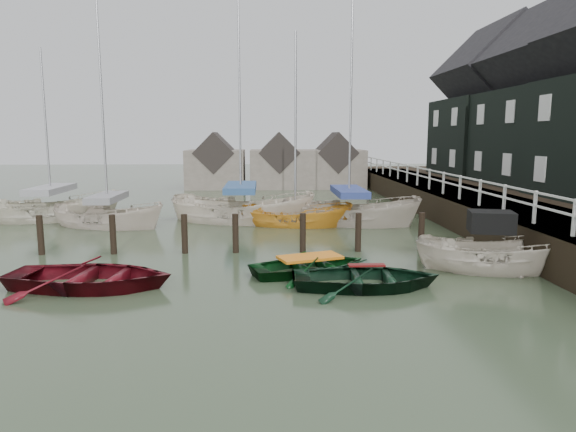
{
  "coord_description": "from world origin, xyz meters",
  "views": [
    {
      "loc": [
        -0.16,
        -14.97,
        4.15
      ],
      "look_at": [
        0.64,
        2.44,
        1.4
      ],
      "focal_mm": 32.0,
      "sensor_mm": 36.0,
      "label": 1
    }
  ],
  "objects_px": {
    "sailboat_e": "(53,219)",
    "rowboat_green": "(310,273)",
    "sailboat_a": "(109,225)",
    "sailboat_c": "(295,225)",
    "motorboat": "(491,269)",
    "rowboat_dkgreen": "(366,288)",
    "sailboat_d": "(349,222)",
    "rowboat_red": "(91,288)",
    "sailboat_b": "(241,220)"
  },
  "relations": [
    {
      "from": "rowboat_green",
      "to": "sailboat_a",
      "type": "relative_size",
      "value": 0.32
    },
    {
      "from": "sailboat_a",
      "to": "sailboat_e",
      "type": "relative_size",
      "value": 1.18
    },
    {
      "from": "motorboat",
      "to": "rowboat_dkgreen",
      "type": "bearing_deg",
      "value": 123.52
    },
    {
      "from": "rowboat_red",
      "to": "rowboat_dkgreen",
      "type": "bearing_deg",
      "value": -86.08
    },
    {
      "from": "sailboat_c",
      "to": "sailboat_d",
      "type": "height_order",
      "value": "sailboat_d"
    },
    {
      "from": "rowboat_dkgreen",
      "to": "sailboat_e",
      "type": "height_order",
      "value": "sailboat_e"
    },
    {
      "from": "rowboat_red",
      "to": "motorboat",
      "type": "height_order",
      "value": "motorboat"
    },
    {
      "from": "sailboat_b",
      "to": "sailboat_a",
      "type": "bearing_deg",
      "value": 116.38
    },
    {
      "from": "rowboat_red",
      "to": "sailboat_d",
      "type": "distance_m",
      "value": 13.25
    },
    {
      "from": "sailboat_a",
      "to": "sailboat_e",
      "type": "distance_m",
      "value": 3.9
    },
    {
      "from": "rowboat_red",
      "to": "sailboat_e",
      "type": "relative_size",
      "value": 0.47
    },
    {
      "from": "sailboat_e",
      "to": "sailboat_c",
      "type": "bearing_deg",
      "value": -113.21
    },
    {
      "from": "sailboat_a",
      "to": "rowboat_green",
      "type": "bearing_deg",
      "value": -114.78
    },
    {
      "from": "motorboat",
      "to": "sailboat_d",
      "type": "distance_m",
      "value": 9.24
    },
    {
      "from": "sailboat_a",
      "to": "sailboat_c",
      "type": "xyz_separation_m",
      "value": [
        8.6,
        -0.05,
        -0.05
      ]
    },
    {
      "from": "rowboat_dkgreen",
      "to": "motorboat",
      "type": "distance_m",
      "value": 4.45
    },
    {
      "from": "rowboat_green",
      "to": "motorboat",
      "type": "bearing_deg",
      "value": -109.43
    },
    {
      "from": "rowboat_red",
      "to": "sailboat_d",
      "type": "xyz_separation_m",
      "value": [
        8.76,
        9.94,
        0.06
      ]
    },
    {
      "from": "motorboat",
      "to": "sailboat_d",
      "type": "xyz_separation_m",
      "value": [
        -2.99,
        8.74,
        -0.02
      ]
    },
    {
      "from": "rowboat_red",
      "to": "sailboat_b",
      "type": "distance_m",
      "value": 11.44
    },
    {
      "from": "sailboat_e",
      "to": "rowboat_green",
      "type": "bearing_deg",
      "value": -144.95
    },
    {
      "from": "rowboat_red",
      "to": "sailboat_a",
      "type": "distance_m",
      "value": 10.02
    },
    {
      "from": "motorboat",
      "to": "rowboat_green",
      "type": "bearing_deg",
      "value": 103.19
    },
    {
      "from": "rowboat_dkgreen",
      "to": "sailboat_e",
      "type": "distance_m",
      "value": 17.95
    },
    {
      "from": "rowboat_green",
      "to": "rowboat_dkgreen",
      "type": "relative_size",
      "value": 0.9
    },
    {
      "from": "sailboat_a",
      "to": "sailboat_b",
      "type": "xyz_separation_m",
      "value": [
        6.03,
        1.11,
        -0.01
      ]
    },
    {
      "from": "rowboat_red",
      "to": "sailboat_b",
      "type": "relative_size",
      "value": 0.36
    },
    {
      "from": "motorboat",
      "to": "sailboat_d",
      "type": "bearing_deg",
      "value": 32.35
    },
    {
      "from": "rowboat_dkgreen",
      "to": "sailboat_a",
      "type": "height_order",
      "value": "sailboat_a"
    },
    {
      "from": "sailboat_a",
      "to": "motorboat",
      "type": "bearing_deg",
      "value": -101.0
    },
    {
      "from": "sailboat_b",
      "to": "motorboat",
      "type": "bearing_deg",
      "value": -124.0
    },
    {
      "from": "sailboat_a",
      "to": "rowboat_red",
      "type": "bearing_deg",
      "value": -146.08
    },
    {
      "from": "rowboat_dkgreen",
      "to": "sailboat_e",
      "type": "bearing_deg",
      "value": 49.78
    },
    {
      "from": "sailboat_b",
      "to": "sailboat_c",
      "type": "xyz_separation_m",
      "value": [
        2.56,
        -1.16,
        -0.04
      ]
    },
    {
      "from": "rowboat_red",
      "to": "sailboat_c",
      "type": "height_order",
      "value": "sailboat_c"
    },
    {
      "from": "sailboat_a",
      "to": "sailboat_c",
      "type": "height_order",
      "value": "sailboat_a"
    },
    {
      "from": "rowboat_green",
      "to": "motorboat",
      "type": "height_order",
      "value": "motorboat"
    },
    {
      "from": "sailboat_c",
      "to": "motorboat",
      "type": "bearing_deg",
      "value": -132.97
    },
    {
      "from": "rowboat_green",
      "to": "sailboat_c",
      "type": "distance_m",
      "value": 8.45
    },
    {
      "from": "rowboat_red",
      "to": "sailboat_c",
      "type": "distance_m",
      "value": 11.5
    },
    {
      "from": "sailboat_d",
      "to": "sailboat_c",
      "type": "bearing_deg",
      "value": 116.32
    },
    {
      "from": "sailboat_d",
      "to": "sailboat_e",
      "type": "distance_m",
      "value": 14.6
    },
    {
      "from": "sailboat_c",
      "to": "sailboat_e",
      "type": "height_order",
      "value": "sailboat_c"
    },
    {
      "from": "sailboat_c",
      "to": "sailboat_e",
      "type": "xyz_separation_m",
      "value": [
        -11.94,
        2.06,
        0.04
      ]
    },
    {
      "from": "sailboat_a",
      "to": "sailboat_d",
      "type": "distance_m",
      "value": 11.15
    },
    {
      "from": "sailboat_d",
      "to": "sailboat_a",
      "type": "bearing_deg",
      "value": 111.59
    },
    {
      "from": "sailboat_a",
      "to": "sailboat_e",
      "type": "height_order",
      "value": "sailboat_a"
    },
    {
      "from": "rowboat_green",
      "to": "motorboat",
      "type": "relative_size",
      "value": 0.75
    },
    {
      "from": "sailboat_a",
      "to": "sailboat_d",
      "type": "xyz_separation_m",
      "value": [
        11.15,
        0.21,
        -0.01
      ]
    },
    {
      "from": "rowboat_green",
      "to": "sailboat_e",
      "type": "height_order",
      "value": "sailboat_e"
    }
  ]
}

